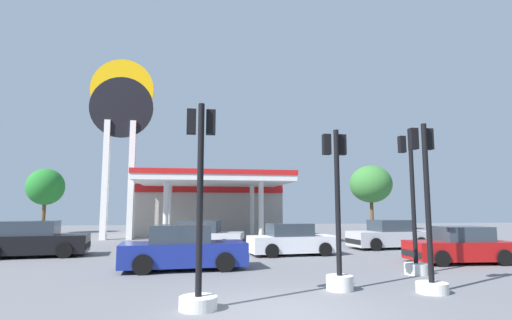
{
  "coord_description": "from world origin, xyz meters",
  "views": [
    {
      "loc": [
        -1.94,
        -8.28,
        2.14
      ],
      "look_at": [
        1.07,
        10.34,
        4.44
      ],
      "focal_mm": 27.77,
      "sensor_mm": 36.0,
      "label": 1
    }
  ],
  "objects_px": {
    "traffic_signal_1": "(199,238)",
    "station_pole_sign": "(121,122)",
    "car_1": "(183,249)",
    "traffic_signal_3": "(414,236)",
    "car_2": "(460,246)",
    "tree_0": "(45,187)",
    "car_4": "(34,240)",
    "tree_1": "(206,187)",
    "car_0": "(292,241)",
    "car_5": "(389,235)",
    "tree_2": "(371,184)",
    "traffic_signal_0": "(338,235)",
    "traffic_signal_2": "(428,232)",
    "car_3": "(202,237)"
  },
  "relations": [
    {
      "from": "car_1",
      "to": "car_3",
      "type": "xyz_separation_m",
      "value": [
        0.82,
        6.42,
        -0.03
      ]
    },
    {
      "from": "tree_0",
      "to": "tree_2",
      "type": "distance_m",
      "value": 30.5
    },
    {
      "from": "car_2",
      "to": "car_3",
      "type": "height_order",
      "value": "car_3"
    },
    {
      "from": "station_pole_sign",
      "to": "traffic_signal_3",
      "type": "relative_size",
      "value": 2.73
    },
    {
      "from": "car_1",
      "to": "traffic_signal_1",
      "type": "height_order",
      "value": "traffic_signal_1"
    },
    {
      "from": "station_pole_sign",
      "to": "tree_1",
      "type": "bearing_deg",
      "value": 52.56
    },
    {
      "from": "car_0",
      "to": "station_pole_sign",
      "type": "bearing_deg",
      "value": 132.47
    },
    {
      "from": "car_1",
      "to": "traffic_signal_0",
      "type": "bearing_deg",
      "value": -45.6
    },
    {
      "from": "car_1",
      "to": "traffic_signal_3",
      "type": "height_order",
      "value": "traffic_signal_3"
    },
    {
      "from": "traffic_signal_1",
      "to": "car_5",
      "type": "bearing_deg",
      "value": 47.57
    },
    {
      "from": "car_2",
      "to": "car_4",
      "type": "distance_m",
      "value": 18.02
    },
    {
      "from": "car_0",
      "to": "car_1",
      "type": "distance_m",
      "value": 6.09
    },
    {
      "from": "tree_1",
      "to": "traffic_signal_0",
      "type": "bearing_deg",
      "value": -84.49
    },
    {
      "from": "traffic_signal_1",
      "to": "station_pole_sign",
      "type": "bearing_deg",
      "value": 104.82
    },
    {
      "from": "station_pole_sign",
      "to": "tree_0",
      "type": "bearing_deg",
      "value": 132.89
    },
    {
      "from": "car_5",
      "to": "tree_2",
      "type": "xyz_separation_m",
      "value": [
        7.4,
        17.59,
        3.88
      ]
    },
    {
      "from": "car_1",
      "to": "car_2",
      "type": "relative_size",
      "value": 1.1
    },
    {
      "from": "traffic_signal_0",
      "to": "car_2",
      "type": "bearing_deg",
      "value": 32.07
    },
    {
      "from": "car_4",
      "to": "tree_1",
      "type": "height_order",
      "value": "tree_1"
    },
    {
      "from": "car_1",
      "to": "tree_1",
      "type": "xyz_separation_m",
      "value": [
        1.58,
        22.56,
        3.37
      ]
    },
    {
      "from": "car_4",
      "to": "tree_0",
      "type": "height_order",
      "value": "tree_0"
    },
    {
      "from": "car_0",
      "to": "tree_2",
      "type": "bearing_deg",
      "value": 55.9
    },
    {
      "from": "car_0",
      "to": "tree_1",
      "type": "distance_m",
      "value": 19.53
    },
    {
      "from": "car_3",
      "to": "car_5",
      "type": "distance_m",
      "value": 10.0
    },
    {
      "from": "traffic_signal_3",
      "to": "tree_1",
      "type": "height_order",
      "value": "tree_1"
    },
    {
      "from": "car_3",
      "to": "tree_2",
      "type": "bearing_deg",
      "value": 44.06
    },
    {
      "from": "station_pole_sign",
      "to": "car_3",
      "type": "relative_size",
      "value": 2.86
    },
    {
      "from": "car_5",
      "to": "tree_1",
      "type": "distance_m",
      "value": 19.56
    },
    {
      "from": "car_1",
      "to": "car_5",
      "type": "height_order",
      "value": "car_1"
    },
    {
      "from": "car_0",
      "to": "car_2",
      "type": "bearing_deg",
      "value": -32.79
    },
    {
      "from": "traffic_signal_2",
      "to": "station_pole_sign",
      "type": "bearing_deg",
      "value": 120.23
    },
    {
      "from": "car_4",
      "to": "tree_2",
      "type": "relative_size",
      "value": 0.71
    },
    {
      "from": "traffic_signal_3",
      "to": "traffic_signal_0",
      "type": "bearing_deg",
      "value": -149.41
    },
    {
      "from": "station_pole_sign",
      "to": "traffic_signal_3",
      "type": "bearing_deg",
      "value": -53.15
    },
    {
      "from": "traffic_signal_0",
      "to": "tree_1",
      "type": "bearing_deg",
      "value": 95.51
    },
    {
      "from": "car_3",
      "to": "car_4",
      "type": "height_order",
      "value": "car_4"
    },
    {
      "from": "car_2",
      "to": "tree_0",
      "type": "bearing_deg",
      "value": 135.76
    },
    {
      "from": "station_pole_sign",
      "to": "car_2",
      "type": "bearing_deg",
      "value": -42.75
    },
    {
      "from": "car_0",
      "to": "traffic_signal_2",
      "type": "distance_m",
      "value": 8.72
    },
    {
      "from": "car_2",
      "to": "traffic_signal_3",
      "type": "distance_m",
      "value": 3.87
    },
    {
      "from": "car_1",
      "to": "tree_0",
      "type": "relative_size",
      "value": 0.8
    },
    {
      "from": "car_5",
      "to": "tree_2",
      "type": "bearing_deg",
      "value": 67.19
    },
    {
      "from": "car_4",
      "to": "tree_1",
      "type": "xyz_separation_m",
      "value": [
        8.19,
        17.82,
        3.35
      ]
    },
    {
      "from": "traffic_signal_3",
      "to": "car_0",
      "type": "bearing_deg",
      "value": 114.21
    },
    {
      "from": "car_1",
      "to": "traffic_signal_1",
      "type": "distance_m",
      "value": 5.74
    },
    {
      "from": "car_1",
      "to": "traffic_signal_3",
      "type": "relative_size",
      "value": 0.95
    },
    {
      "from": "traffic_signal_0",
      "to": "traffic_signal_1",
      "type": "xyz_separation_m",
      "value": [
        -3.71,
        -1.42,
        0.07
      ]
    },
    {
      "from": "car_0",
      "to": "car_5",
      "type": "xyz_separation_m",
      "value": [
        5.88,
        2.02,
        0.04
      ]
    },
    {
      "from": "car_0",
      "to": "traffic_signal_2",
      "type": "xyz_separation_m",
      "value": [
        1.46,
        -8.55,
        0.87
      ]
    },
    {
      "from": "car_1",
      "to": "tree_2",
      "type": "bearing_deg",
      "value": 51.94
    }
  ]
}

